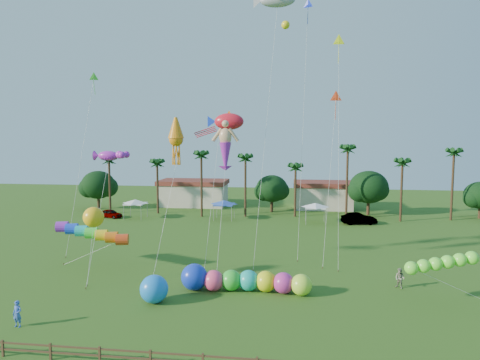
# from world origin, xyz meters

# --- Properties ---
(ground) EXTENTS (160.00, 160.00, 0.00)m
(ground) POSITION_xyz_m (0.00, 0.00, 0.00)
(ground) COLOR #285116
(ground) RESTS_ON ground
(tree_line) EXTENTS (69.46, 8.91, 11.00)m
(tree_line) POSITION_xyz_m (3.57, 44.00, 4.28)
(tree_line) COLOR #3A2819
(tree_line) RESTS_ON ground
(buildings_row) EXTENTS (35.00, 7.00, 4.00)m
(buildings_row) POSITION_xyz_m (-3.09, 50.00, 2.00)
(buildings_row) COLOR beige
(buildings_row) RESTS_ON ground
(tent_row) EXTENTS (31.00, 4.00, 0.60)m
(tent_row) POSITION_xyz_m (-6.00, 36.33, 2.75)
(tent_row) COLOR white
(tent_row) RESTS_ON ground
(fence) EXTENTS (36.12, 0.12, 1.00)m
(fence) POSITION_xyz_m (0.00, -6.00, 0.61)
(fence) COLOR brown
(fence) RESTS_ON ground
(car_a) EXTENTS (4.19, 2.64, 1.33)m
(car_a) POSITION_xyz_m (-24.27, 36.22, 0.67)
(car_a) COLOR #4C4C54
(car_a) RESTS_ON ground
(car_b) EXTENTS (5.28, 2.59, 1.67)m
(car_b) POSITION_xyz_m (14.40, 36.01, 0.83)
(car_b) COLOR #4C4C54
(car_b) RESTS_ON ground
(spectator_a) EXTENTS (0.71, 0.51, 1.82)m
(spectator_a) POSITION_xyz_m (-13.66, -2.25, 0.91)
(spectator_a) COLOR blue
(spectator_a) RESTS_ON ground
(spectator_b) EXTENTS (1.06, 1.04, 1.72)m
(spectator_b) POSITION_xyz_m (13.90, 8.83, 0.86)
(spectator_b) COLOR gray
(spectator_b) RESTS_ON ground
(caterpillar_inflatable) EXTENTS (10.94, 2.40, 2.24)m
(caterpillar_inflatable) POSITION_xyz_m (0.53, 6.35, 0.94)
(caterpillar_inflatable) COLOR #FF4377
(caterpillar_inflatable) RESTS_ON ground
(blue_ball) EXTENTS (2.20, 2.20, 2.20)m
(blue_ball) POSITION_xyz_m (-5.84, 3.05, 1.10)
(blue_ball) COLOR blue
(blue_ball) RESTS_ON ground
(rainbow_tube) EXTENTS (8.77, 1.76, 3.61)m
(rainbow_tube) POSITION_xyz_m (-13.49, 10.48, 3.05)
(rainbow_tube) COLOR red
(rainbow_tube) RESTS_ON ground
(green_worm) EXTENTS (8.94, 3.04, 3.52)m
(green_worm) POSITION_xyz_m (13.82, 5.18, 2.90)
(green_worm) COLOR #70FE38
(green_worm) RESTS_ON ground
(orange_ball_kite) EXTENTS (1.90, 1.90, 6.93)m
(orange_ball_kite) POSITION_xyz_m (-12.12, 6.08, 6.04)
(orange_ball_kite) COLOR yellow
(orange_ball_kite) RESTS_ON ground
(merman_kite) EXTENTS (2.21, 4.50, 14.02)m
(merman_kite) POSITION_xyz_m (-1.62, 11.79, 11.74)
(merman_kite) COLOR tan
(merman_kite) RESTS_ON ground
(fish_kite) EXTENTS (4.40, 5.17, 15.29)m
(fish_kite) POSITION_xyz_m (-1.60, 13.95, 14.37)
(fish_kite) COLOR red
(fish_kite) RESTS_ON ground
(shark_kite) EXTENTS (5.14, 7.79, 27.83)m
(shark_kite) POSITION_xyz_m (2.88, 18.07, 26.95)
(shark_kite) COLOR #999DA7
(shark_kite) RESTS_ON ground
(squid_kite) EXTENTS (2.41, 4.41, 14.86)m
(squid_kite) POSITION_xyz_m (-6.58, 12.48, 12.63)
(squid_kite) COLOR orange
(squid_kite) RESTS_ON ground
(lobster_kite) EXTENTS (3.71, 6.21, 11.78)m
(lobster_kite) POSITION_xyz_m (-12.42, 9.99, 11.12)
(lobster_kite) COLOR #B526C0
(lobster_kite) RESTS_ON ground
(delta_kite_red) EXTENTS (2.00, 4.08, 17.62)m
(delta_kite_red) POSITION_xyz_m (8.97, 17.32, 16.74)
(delta_kite_red) COLOR #F2421A
(delta_kite_red) RESTS_ON ground
(delta_kite_yellow) EXTENTS (1.36, 4.75, 23.21)m
(delta_kite_yellow) POSITION_xyz_m (9.14, 17.22, 22.21)
(delta_kite_yellow) COLOR #DDF519
(delta_kite_yellow) RESTS_ON ground
(delta_kite_green) EXTENTS (2.35, 4.76, 20.09)m
(delta_kite_green) POSITION_xyz_m (-17.60, 18.12, 19.11)
(delta_kite_green) COLOR #46DA33
(delta_kite_green) RESTS_ON ground
(delta_kite_blue) EXTENTS (1.44, 4.66, 27.61)m
(delta_kite_blue) POSITION_xyz_m (6.04, 19.80, 26.40)
(delta_kite_blue) COLOR #1931E1
(delta_kite_blue) RESTS_ON ground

